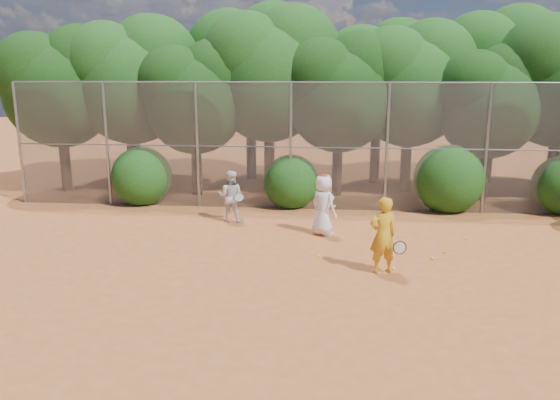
# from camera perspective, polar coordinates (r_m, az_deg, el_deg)

# --- Properties ---
(ground) EXTENTS (80.00, 80.00, 0.00)m
(ground) POSITION_cam_1_polar(r_m,az_deg,el_deg) (11.88, 3.69, -8.04)
(ground) COLOR #A45225
(ground) RESTS_ON ground
(fence_back) EXTENTS (20.05, 0.09, 4.03)m
(fence_back) POSITION_cam_1_polar(r_m,az_deg,el_deg) (17.22, 4.05, 5.68)
(fence_back) COLOR gray
(fence_back) RESTS_ON ground
(tree_0) EXTENTS (4.38, 3.81, 6.00)m
(tree_0) POSITION_cam_1_polar(r_m,az_deg,el_deg) (21.45, -21.99, 11.29)
(tree_0) COLOR black
(tree_0) RESTS_ON ground
(tree_1) EXTENTS (4.64, 4.03, 6.35)m
(tree_1) POSITION_cam_1_polar(r_m,az_deg,el_deg) (20.90, -15.16, 12.39)
(tree_1) COLOR black
(tree_1) RESTS_ON ground
(tree_2) EXTENTS (3.99, 3.47, 5.47)m
(tree_2) POSITION_cam_1_polar(r_m,az_deg,el_deg) (19.51, -8.79, 10.95)
(tree_2) COLOR black
(tree_2) RESTS_ON ground
(tree_3) EXTENTS (4.89, 4.26, 6.70)m
(tree_3) POSITION_cam_1_polar(r_m,az_deg,el_deg) (20.04, -0.97, 13.48)
(tree_3) COLOR black
(tree_3) RESTS_ON ground
(tree_4) EXTENTS (4.19, 3.64, 5.73)m
(tree_4) POSITION_cam_1_polar(r_m,az_deg,el_deg) (19.32, 6.35, 11.52)
(tree_4) COLOR black
(tree_4) RESTS_ON ground
(tree_5) EXTENTS (4.51, 3.92, 6.17)m
(tree_5) POSITION_cam_1_polar(r_m,az_deg,el_deg) (20.30, 13.59, 12.14)
(tree_5) COLOR black
(tree_5) RESTS_ON ground
(tree_6) EXTENTS (3.86, 3.36, 5.29)m
(tree_6) POSITION_cam_1_polar(r_m,az_deg,el_deg) (19.83, 21.15, 9.93)
(tree_6) COLOR black
(tree_6) RESTS_ON ground
(tree_9) EXTENTS (4.83, 4.20, 6.62)m
(tree_9) POSITION_cam_1_polar(r_m,az_deg,el_deg) (23.41, -15.53, 12.83)
(tree_9) COLOR black
(tree_9) RESTS_ON ground
(tree_10) EXTENTS (5.15, 4.48, 7.06)m
(tree_10) POSITION_cam_1_polar(r_m,az_deg,el_deg) (22.35, -2.94, 14.03)
(tree_10) COLOR black
(tree_10) RESTS_ON ground
(tree_11) EXTENTS (4.64, 4.03, 6.35)m
(tree_11) POSITION_cam_1_polar(r_m,az_deg,el_deg) (21.78, 10.36, 12.64)
(tree_11) COLOR black
(tree_11) RESTS_ON ground
(tree_12) EXTENTS (5.02, 4.37, 6.88)m
(tree_12) POSITION_cam_1_polar(r_m,az_deg,el_deg) (23.18, 21.72, 12.82)
(tree_12) COLOR black
(tree_12) RESTS_ON ground
(bush_0) EXTENTS (2.00, 2.00, 2.00)m
(bush_0) POSITION_cam_1_polar(r_m,az_deg,el_deg) (18.77, -14.25, 2.67)
(bush_0) COLOR #133F0F
(bush_0) RESTS_ON ground
(bush_1) EXTENTS (1.80, 1.80, 1.80)m
(bush_1) POSITION_cam_1_polar(r_m,az_deg,el_deg) (17.75, 1.17, 2.16)
(bush_1) COLOR #133F0F
(bush_1) RESTS_ON ground
(bush_2) EXTENTS (2.20, 2.20, 2.20)m
(bush_2) POSITION_cam_1_polar(r_m,az_deg,el_deg) (18.05, 17.23, 2.40)
(bush_2) COLOR #133F0F
(bush_2) RESTS_ON ground
(player_yellow) EXTENTS (0.87, 0.60, 1.71)m
(player_yellow) POSITION_cam_1_polar(r_m,az_deg,el_deg) (12.05, 10.70, -3.65)
(player_yellow) COLOR gold
(player_yellow) RESTS_ON ground
(player_teen) EXTENTS (0.95, 0.93, 1.67)m
(player_teen) POSITION_cam_1_polar(r_m,az_deg,el_deg) (14.68, 4.54, -0.50)
(player_teen) COLOR white
(player_teen) RESTS_ON ground
(player_white) EXTENTS (0.85, 0.72, 1.52)m
(player_white) POSITION_cam_1_polar(r_m,az_deg,el_deg) (16.04, -5.18, 0.41)
(player_white) COLOR silver
(player_white) RESTS_ON ground
(ball_0) EXTENTS (0.07, 0.07, 0.07)m
(ball_0) POSITION_cam_1_polar(r_m,az_deg,el_deg) (13.93, 16.86, -5.22)
(ball_0) COLOR #CDE229
(ball_0) RESTS_ON ground
(ball_1) EXTENTS (0.07, 0.07, 0.07)m
(ball_1) POSITION_cam_1_polar(r_m,az_deg,el_deg) (12.52, 11.75, -7.01)
(ball_1) COLOR #CDE229
(ball_1) RESTS_ON ground
(ball_2) EXTENTS (0.07, 0.07, 0.07)m
(ball_2) POSITION_cam_1_polar(r_m,az_deg,el_deg) (13.40, 15.61, -5.86)
(ball_2) COLOR #CDE229
(ball_2) RESTS_ON ground
(ball_3) EXTENTS (0.07, 0.07, 0.07)m
(ball_3) POSITION_cam_1_polar(r_m,az_deg,el_deg) (13.05, 4.08, -5.90)
(ball_3) COLOR #CDE229
(ball_3) RESTS_ON ground
(ball_4) EXTENTS (0.07, 0.07, 0.07)m
(ball_4) POSITION_cam_1_polar(r_m,az_deg,el_deg) (15.20, 18.90, -3.83)
(ball_4) COLOR #CDE229
(ball_4) RESTS_ON ground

